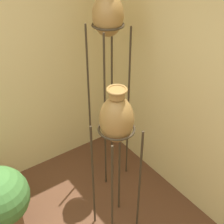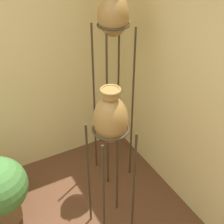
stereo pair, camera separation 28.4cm
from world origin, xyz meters
The scene contains 3 objects.
vase_stand_tall centered at (1.38, 1.24, 1.78)m, with size 0.31×0.31×2.12m.
vase_stand_medium centered at (0.99, 0.57, 1.24)m, with size 0.32×0.32×1.55m.
potted_plant centered at (0.09, 1.14, 0.41)m, with size 0.56×0.56×0.74m.
Camera 1 is at (-0.19, -1.02, 2.66)m, focal length 50.00 mm.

